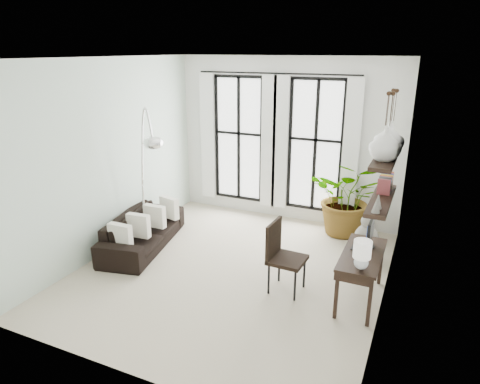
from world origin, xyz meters
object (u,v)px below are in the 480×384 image
Objects in this scene: desk_chair at (281,252)px; arc_lamp at (147,151)px; plant at (348,198)px; sofa at (143,231)px; buddha at (366,241)px; desk at (362,257)px.

arc_lamp is (-2.55, 0.48, 1.11)m from desk_chair.
desk_chair is (-0.48, -2.35, -0.13)m from plant.
arc_lamp is at bearing 172.15° from desk_chair.
sofa is 1.41m from arc_lamp.
buddha is (0.49, -0.90, -0.39)m from plant.
arc_lamp is at bearing 174.21° from desk.
arc_lamp is 3.90m from buddha.
sofa is 3.78m from desk.
plant reaches higher than desk.
desk is (0.60, -2.24, -0.04)m from plant.
sofa is 1.68× the size of desk.
sofa is at bearing -163.18° from buddha.
arc_lamp is at bearing -53.56° from sofa.
plant reaches higher than buddha.
desk reaches higher than sofa.
desk is 0.50× the size of arc_lamp.
plant is 1.84× the size of buddha.
desk reaches higher than buddha.
sofa is 2.70m from desk_chair.
arc_lamp is (0.11, 0.12, 1.40)m from sofa.
desk is at bearing -74.89° from plant.
arc_lamp reaches higher than desk_chair.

